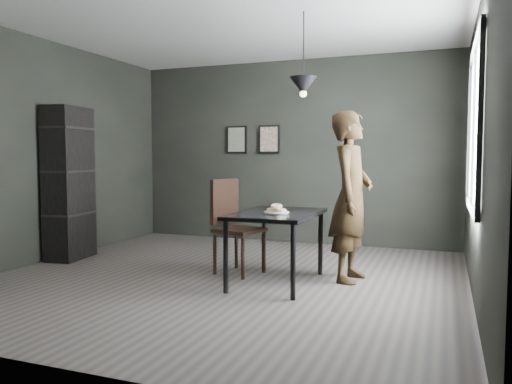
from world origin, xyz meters
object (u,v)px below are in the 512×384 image
(cafe_table, at_px, (277,220))
(shelf_unit, at_px, (69,183))
(wood_chair, at_px, (233,220))
(pendant_lamp, at_px, (303,86))
(white_plate, at_px, (276,213))
(woman, at_px, (351,196))

(cafe_table, bearing_deg, shelf_unit, 174.99)
(wood_chair, height_order, pendant_lamp, pendant_lamp)
(pendant_lamp, bearing_deg, white_plate, -129.52)
(wood_chair, height_order, shelf_unit, shelf_unit)
(woman, height_order, wood_chair, woman)
(woman, relative_size, pendant_lamp, 2.09)
(wood_chair, bearing_deg, cafe_table, -9.89)
(wood_chair, relative_size, pendant_lamp, 1.24)
(shelf_unit, distance_m, pendant_lamp, 3.35)
(cafe_table, height_order, woman, woman)
(pendant_lamp, bearing_deg, wood_chair, 168.00)
(wood_chair, bearing_deg, white_plate, -18.14)
(cafe_table, height_order, shelf_unit, shelf_unit)
(shelf_unit, bearing_deg, wood_chair, -6.95)
(shelf_unit, xyz_separation_m, pendant_lamp, (3.17, -0.16, 1.07))
(woman, relative_size, shelf_unit, 0.92)
(white_plate, relative_size, shelf_unit, 0.12)
(cafe_table, relative_size, white_plate, 5.22)
(pendant_lamp, bearing_deg, woman, 33.41)
(woman, distance_m, shelf_unit, 3.63)
(cafe_table, distance_m, pendant_lamp, 1.41)
(white_plate, xyz_separation_m, woman, (0.66, 0.55, 0.15))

